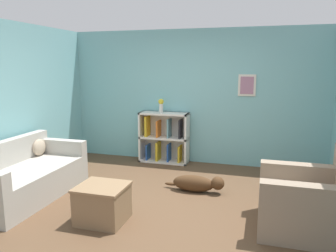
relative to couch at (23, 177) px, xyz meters
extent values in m
plane|color=brown|center=(2.01, 0.27, -0.30)|extent=(14.00, 14.00, 0.00)
cube|color=#7AB7BC|center=(2.01, 2.52, 1.00)|extent=(5.60, 0.10, 2.60)
cube|color=silver|center=(3.01, 2.46, 1.25)|extent=(0.32, 0.02, 0.40)
cube|color=#A37089|center=(3.01, 2.45, 1.25)|extent=(0.24, 0.01, 0.32)
cube|color=#7AB7BC|center=(-0.54, 0.27, 1.00)|extent=(0.10, 5.00, 2.60)
cube|color=#ADA89E|center=(0.05, 0.00, -0.08)|extent=(0.92, 1.88, 0.44)
cube|color=#ADA89E|center=(-0.33, 0.00, 0.32)|extent=(0.16, 1.88, 0.38)
cube|color=#ADA89E|center=(0.05, 0.86, 0.26)|extent=(0.92, 0.16, 0.24)
ellipsoid|color=tan|center=(-0.21, 0.66, 0.28)|extent=(0.14, 0.28, 0.28)
cube|color=silver|center=(0.99, 2.28, 0.20)|extent=(0.04, 0.33, 1.00)
cube|color=silver|center=(1.93, 2.28, 0.20)|extent=(0.04, 0.33, 1.00)
cube|color=silver|center=(1.46, 2.44, 0.20)|extent=(0.97, 0.02, 1.00)
cube|color=silver|center=(1.46, 2.28, -0.28)|extent=(0.97, 0.33, 0.04)
cube|color=silver|center=(1.46, 2.28, 0.20)|extent=(0.97, 0.33, 0.04)
cube|color=silver|center=(1.46, 2.28, 0.68)|extent=(0.97, 0.33, 0.04)
cube|color=#234C9E|center=(1.12, 2.27, -0.12)|extent=(0.03, 0.25, 0.32)
cube|color=gold|center=(1.11, 2.27, 0.42)|extent=(0.04, 0.25, 0.40)
cube|color=gold|center=(1.34, 2.27, -0.09)|extent=(0.05, 0.25, 0.38)
cube|color=orange|center=(1.35, 2.27, 0.38)|extent=(0.03, 0.25, 0.32)
cube|color=#234C9E|center=(1.56, 2.27, -0.10)|extent=(0.03, 0.25, 0.36)
cube|color=#60939E|center=(1.57, 2.27, 0.40)|extent=(0.03, 0.25, 0.37)
cube|color=gold|center=(1.79, 2.27, -0.11)|extent=(0.03, 0.25, 0.34)
cube|color=black|center=(1.80, 2.27, 0.40)|extent=(0.03, 0.25, 0.36)
cube|color=gray|center=(3.85, 0.09, -0.07)|extent=(1.05, 0.95, 0.47)
cube|color=gray|center=(3.85, -0.29, 0.28)|extent=(1.05, 0.18, 0.22)
cube|color=gray|center=(3.85, 0.47, 0.28)|extent=(1.05, 0.18, 0.22)
cube|color=#846647|center=(1.47, -0.37, -0.07)|extent=(0.57, 0.51, 0.47)
cube|color=#8F6E4D|center=(1.47, -0.37, 0.15)|extent=(0.59, 0.54, 0.03)
ellipsoid|color=#472D19|center=(2.35, 0.91, -0.17)|extent=(0.64, 0.23, 0.26)
sphere|color=#472D19|center=(2.72, 0.91, -0.13)|extent=(0.20, 0.20, 0.20)
ellipsoid|color=#472D19|center=(1.98, 0.95, -0.24)|extent=(0.20, 0.05, 0.05)
cylinder|color=silver|center=(1.40, 2.28, 0.79)|extent=(0.08, 0.08, 0.17)
sphere|color=yellow|center=(1.40, 2.28, 0.92)|extent=(0.11, 0.11, 0.11)
camera|label=1|loc=(3.31, -3.79, 1.61)|focal=35.00mm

